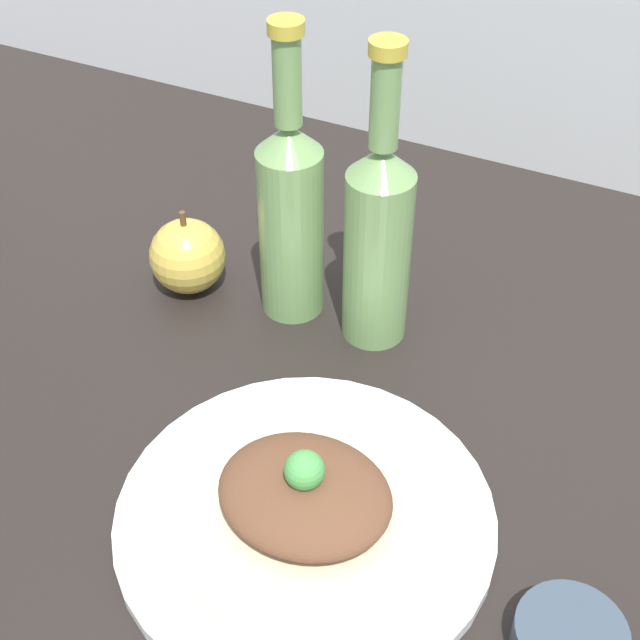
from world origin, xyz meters
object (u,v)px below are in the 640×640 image
object	(u,v)px
plate	(305,516)
cider_bottle_left	(291,212)
cider_bottle_right	(376,235)
plated_food	(305,497)
apple	(187,256)

from	to	relation	value
plate	cider_bottle_left	bearing A→B (deg)	119.28
plate	cider_bottle_left	size ratio (longest dim) A/B	1.01
plate	cider_bottle_right	size ratio (longest dim) A/B	1.01
cider_bottle_left	cider_bottle_right	size ratio (longest dim) A/B	1.00
plated_food	cider_bottle_left	world-z (taller)	cider_bottle_left
plate	plated_food	distance (cm)	2.41
cider_bottle_left	plated_food	bearing A→B (deg)	-60.72
plated_food	cider_bottle_right	world-z (taller)	cider_bottle_right
cider_bottle_left	apple	xyz separation A→B (cm)	(-10.97, -2.00, -7.46)
plated_food	plate	bearing A→B (deg)	0.00
plated_food	cider_bottle_left	size ratio (longest dim) A/B	0.72
plate	apple	size ratio (longest dim) A/B	3.24
plated_food	cider_bottle_right	bearing A→B (deg)	100.74
plate	cider_bottle_right	xyz separation A→B (cm)	(-4.45, 23.44, 10.52)
plated_food	apple	distance (cm)	32.27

